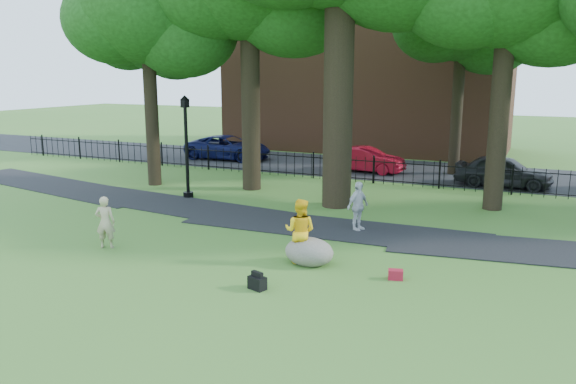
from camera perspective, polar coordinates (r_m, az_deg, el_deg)
The scene contains 15 objects.
ground at distance 15.54m, azimuth -3.99°, elevation -6.89°, with size 120.00×120.00×0.00m, color #3E6F26.
footpath at distance 18.54m, azimuth 4.55°, elevation -3.75°, with size 36.00×2.60×0.03m, color black.
street at distance 30.15m, azimuth 10.77°, elevation 2.22°, with size 80.00×7.00×0.02m, color black.
iron_fence at distance 26.24m, azimuth 8.67°, elevation 2.18°, with size 44.00×0.04×1.20m.
brick_building at distance 38.51m, azimuth 8.20°, elevation 13.37°, with size 18.00×8.00×12.00m, color brown.
woman at distance 17.15m, azimuth -18.07°, elevation -2.94°, with size 0.56×0.37×1.55m, color tan.
man at distance 15.03m, azimuth 1.23°, elevation -3.99°, with size 0.86×0.67×1.76m, color yellow.
pedestrian at distance 18.23m, azimuth 7.10°, elevation -1.45°, with size 0.95×0.39×1.62m, color silver.
boulder at distance 15.08m, azimuth 2.17°, elevation -5.89°, with size 1.34×1.01×0.78m, color #5B554C.
lamppost at distance 23.08m, azimuth -10.27°, elevation 4.40°, with size 0.41×0.41×4.16m.
backpack at distance 13.46m, azimuth -3.14°, elevation -9.21°, with size 0.42×0.26×0.31m, color black.
red_bag at distance 14.31m, azimuth 10.88°, elevation -8.24°, with size 0.36×0.23×0.25m, color maroon.
red_sedan at distance 29.13m, azimuth 7.92°, elevation 3.27°, with size 1.36×3.91×1.29m, color maroon.
navy_van at distance 33.34m, azimuth -6.12°, elevation 4.52°, with size 2.33×5.06×1.41m, color #0C1140.
grey_car at distance 26.89m, azimuth 21.05°, elevation 1.98°, with size 1.67×4.16×1.42m, color black.
Camera 1 is at (7.11, -12.86, 5.03)m, focal length 35.00 mm.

